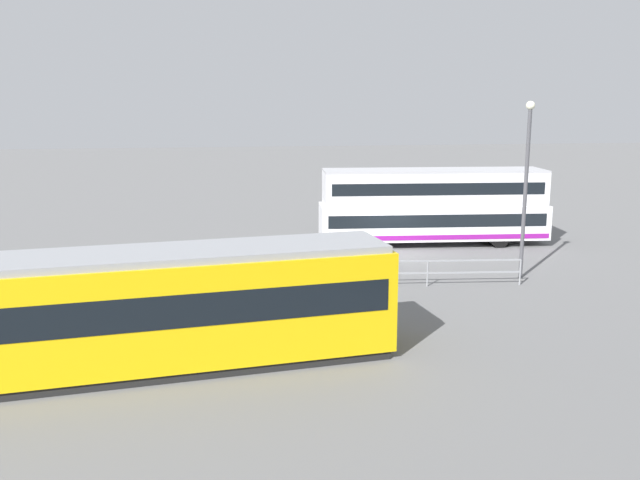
# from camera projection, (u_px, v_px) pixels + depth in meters

# --- Properties ---
(ground_plane) EXTENTS (160.00, 160.00, 0.00)m
(ground_plane) POSITION_uv_depth(u_px,v_px,m) (390.00, 254.00, 33.08)
(ground_plane) COLOR slate
(double_decker_bus) EXTENTS (11.84, 3.56, 3.89)m
(double_decker_bus) POSITION_uv_depth(u_px,v_px,m) (433.00, 206.00, 35.13)
(double_decker_bus) COLOR white
(double_decker_bus) RESTS_ON ground
(tram_yellow) EXTENTS (15.09, 4.47, 3.34)m
(tram_yellow) POSITION_uv_depth(u_px,v_px,m) (126.00, 310.00, 18.54)
(tram_yellow) COLOR #E5B70C
(tram_yellow) RESTS_ON ground
(pedestrian_near_railing) EXTENTS (0.45, 0.45, 1.67)m
(pedestrian_near_railing) POSITION_uv_depth(u_px,v_px,m) (350.00, 273.00, 25.70)
(pedestrian_near_railing) COLOR #33384C
(pedestrian_near_railing) RESTS_ON ground
(pedestrian_railing) EXTENTS (7.62, 0.83, 1.08)m
(pedestrian_railing) POSITION_uv_depth(u_px,v_px,m) (428.00, 269.00, 27.25)
(pedestrian_railing) COLOR gray
(pedestrian_railing) RESTS_ON ground
(info_sign) EXTENTS (1.14, 0.13, 2.37)m
(info_sign) POSITION_uv_depth(u_px,v_px,m) (352.00, 253.00, 25.91)
(info_sign) COLOR slate
(info_sign) RESTS_ON ground
(street_lamp) EXTENTS (0.36, 0.36, 7.33)m
(street_lamp) POSITION_uv_depth(u_px,v_px,m) (526.00, 177.00, 27.83)
(street_lamp) COLOR #4C4C51
(street_lamp) RESTS_ON ground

